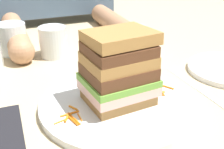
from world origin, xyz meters
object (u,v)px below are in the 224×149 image
main_plate (118,104)px  knife (199,88)px  empty_tumbler_0 (53,42)px  sandwich (119,69)px  juice_glass (131,44)px  empty_tumbler_1 (12,39)px

main_plate → knife: bearing=1.1°
knife → empty_tumbler_0: size_ratio=2.59×
sandwich → juice_glass: size_ratio=1.66×
juice_glass → empty_tumbler_0: (-0.18, 0.08, 0.00)m
knife → juice_glass: (-0.06, 0.21, 0.04)m
knife → empty_tumbler_0: empty_tumbler_0 is taller
sandwich → juice_glass: bearing=59.7°
juice_glass → empty_tumbler_1: (-0.27, 0.14, 0.00)m
main_plate → empty_tumbler_0: bearing=101.2°
sandwich → empty_tumbler_0: 0.30m
empty_tumbler_1 → empty_tumbler_0: bearing=-32.4°
empty_tumbler_1 → juice_glass: bearing=-27.3°
main_plate → knife: 0.18m
main_plate → empty_tumbler_0: (-0.06, 0.29, 0.03)m
sandwich → empty_tumbler_0: (-0.06, 0.29, -0.04)m
knife → juice_glass: 0.22m
knife → empty_tumbler_0: 0.38m
empty_tumbler_0 → juice_glass: bearing=-24.4°
sandwich → juice_glass: 0.24m
main_plate → empty_tumbler_0: size_ratio=3.73×
main_plate → juice_glass: juice_glass is taller
sandwich → empty_tumbler_1: (-0.15, 0.35, -0.04)m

